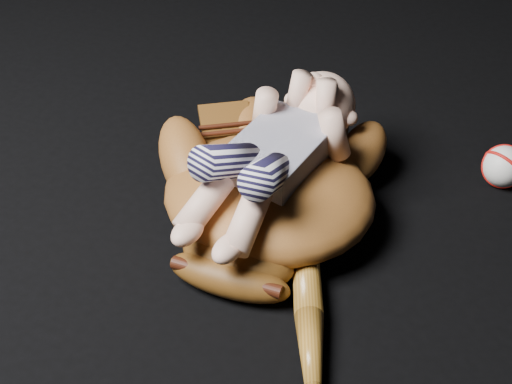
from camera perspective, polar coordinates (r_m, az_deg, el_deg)
The scene contains 4 objects.
baseball_glove at distance 1.09m, azimuth 0.97°, elevation 0.34°, with size 0.37×0.42×0.13m, color brown, non-canonical shape.
newborn_baby at distance 1.05m, azimuth 0.87°, elevation 2.81°, with size 0.17×0.38×0.15m, color beige, non-canonical shape.
baseball_bat at distance 0.96m, azimuth 3.94°, elevation -9.97°, with size 0.04×0.40×0.04m, color #935F1C, non-canonical shape.
baseball at distance 1.24m, azimuth 17.57°, elevation 1.79°, with size 0.06×0.06×0.06m, color white.
Camera 1 is at (0.33, -0.82, 0.74)m, focal length 55.00 mm.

